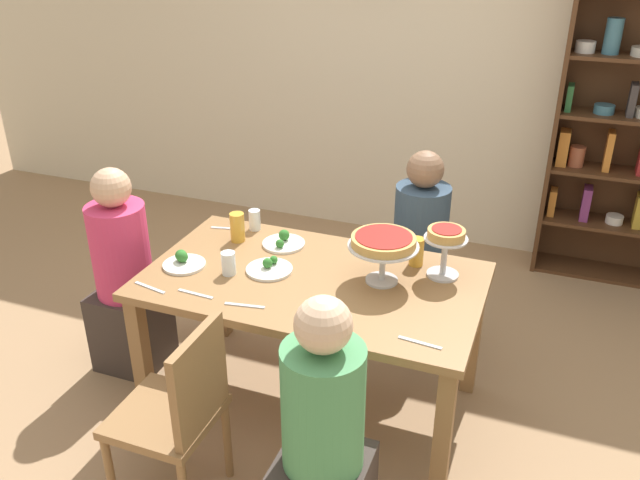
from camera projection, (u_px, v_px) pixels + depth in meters
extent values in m
plane|color=#9E7A56|center=(313.00, 402.00, 3.40)|extent=(12.00, 12.00, 0.00)
cube|color=beige|center=(426.00, 50.00, 4.62)|extent=(8.00, 0.12, 2.80)
cube|color=olive|center=(312.00, 281.00, 3.08)|extent=(1.57, 0.91, 0.04)
cube|color=olive|center=(142.00, 360.00, 3.15)|extent=(0.07, 0.07, 0.70)
cube|color=olive|center=(443.00, 437.00, 2.69)|extent=(0.07, 0.07, 0.70)
cube|color=olive|center=(221.00, 282.00, 3.81)|extent=(0.07, 0.07, 0.70)
cube|color=olive|center=(474.00, 333.00, 3.35)|extent=(0.07, 0.07, 0.70)
cube|color=#4C2D19|center=(558.00, 113.00, 4.27)|extent=(0.03, 0.30, 2.20)
cube|color=#4C2D19|center=(613.00, 274.00, 4.58)|extent=(1.04, 0.28, 0.02)
cube|color=#4C2D19|center=(624.00, 226.00, 4.42)|extent=(1.04, 0.28, 0.02)
cube|color=#4C2D19|center=(636.00, 175.00, 4.26)|extent=(1.04, 0.28, 0.02)
cube|color=orange|center=(552.00, 202.00, 4.53)|extent=(0.05, 0.12, 0.18)
cube|color=#7A3370|center=(586.00, 203.00, 4.45)|extent=(0.05, 0.13, 0.23)
cylinder|color=silver|center=(614.00, 219.00, 4.43)|extent=(0.11, 0.11, 0.05)
cube|color=#B7932D|center=(639.00, 211.00, 4.35)|extent=(0.05, 0.13, 0.22)
cube|color=orange|center=(563.00, 147.00, 4.35)|extent=(0.07, 0.13, 0.23)
cylinder|color=brown|center=(577.00, 156.00, 4.34)|extent=(0.10, 0.10, 0.13)
cube|color=orange|center=(609.00, 151.00, 4.25)|extent=(0.04, 0.13, 0.26)
cube|color=#2D6B38|center=(570.00, 97.00, 4.20)|extent=(0.04, 0.13, 0.17)
cylinder|color=#3D7084|center=(604.00, 109.00, 4.16)|extent=(0.12, 0.12, 0.06)
cube|color=#3D3838|center=(632.00, 100.00, 4.08)|extent=(0.04, 0.13, 0.20)
cylinder|color=silver|center=(585.00, 47.00, 4.05)|extent=(0.12, 0.12, 0.07)
cylinder|color=#3D7084|center=(613.00, 36.00, 3.97)|extent=(0.10, 0.10, 0.21)
cube|color=#382D28|center=(415.00, 302.00, 3.85)|extent=(0.34, 0.34, 0.45)
cylinder|color=#33475B|center=(421.00, 229.00, 3.64)|extent=(0.30, 0.30, 0.50)
sphere|color=#846047|center=(425.00, 169.00, 3.48)|extent=(0.20, 0.20, 0.20)
cylinder|color=#4C935B|center=(323.00, 408.00, 2.33)|extent=(0.30, 0.30, 0.50)
sphere|color=beige|center=(323.00, 325.00, 2.17)|extent=(0.20, 0.20, 0.20)
cube|color=#382D28|center=(132.00, 327.00, 3.62)|extent=(0.34, 0.34, 0.45)
cylinder|color=#D63866|center=(120.00, 250.00, 3.41)|extent=(0.30, 0.30, 0.50)
sphere|color=tan|center=(111.00, 188.00, 3.25)|extent=(0.20, 0.20, 0.20)
cube|color=olive|center=(165.00, 416.00, 2.68)|extent=(0.40, 0.40, 0.04)
cube|color=olive|center=(199.00, 381.00, 2.52)|extent=(0.04, 0.36, 0.42)
cylinder|color=olive|center=(111.00, 475.00, 2.69)|extent=(0.04, 0.04, 0.41)
cylinder|color=olive|center=(159.00, 420.00, 2.99)|extent=(0.04, 0.04, 0.41)
cylinder|color=olive|center=(227.00, 440.00, 2.87)|extent=(0.04, 0.04, 0.41)
cylinder|color=silver|center=(382.00, 280.00, 3.04)|extent=(0.15, 0.15, 0.01)
cylinder|color=silver|center=(383.00, 263.00, 3.00)|extent=(0.03, 0.03, 0.17)
cylinder|color=silver|center=(383.00, 246.00, 2.96)|extent=(0.32, 0.32, 0.01)
cylinder|color=tan|center=(384.00, 241.00, 2.95)|extent=(0.29, 0.29, 0.04)
cylinder|color=maroon|center=(384.00, 237.00, 2.94)|extent=(0.26, 0.26, 0.00)
cylinder|color=silver|center=(442.00, 274.00, 3.09)|extent=(0.15, 0.15, 0.01)
cylinder|color=silver|center=(444.00, 256.00, 3.05)|extent=(0.03, 0.03, 0.18)
cylinder|color=silver|center=(446.00, 239.00, 3.00)|extent=(0.20, 0.20, 0.01)
cylinder|color=tan|center=(446.00, 234.00, 2.99)|extent=(0.17, 0.17, 0.04)
cylinder|color=maroon|center=(447.00, 229.00, 2.98)|extent=(0.14, 0.14, 0.00)
cylinder|color=white|center=(284.00, 244.00, 3.37)|extent=(0.22, 0.22, 0.01)
sphere|color=#2D7028|center=(284.00, 235.00, 3.38)|extent=(0.06, 0.06, 0.06)
sphere|color=#2D7028|center=(280.00, 244.00, 3.31)|extent=(0.04, 0.04, 0.04)
cylinder|color=white|center=(184.00, 265.00, 3.17)|extent=(0.21, 0.21, 0.01)
sphere|color=#2D7028|center=(181.00, 255.00, 3.18)|extent=(0.06, 0.06, 0.06)
sphere|color=#2D7028|center=(182.00, 257.00, 3.17)|extent=(0.06, 0.06, 0.06)
cylinder|color=white|center=(269.00, 269.00, 3.13)|extent=(0.22, 0.22, 0.01)
sphere|color=#2D7028|center=(274.00, 260.00, 3.16)|extent=(0.04, 0.04, 0.04)
sphere|color=#2D7028|center=(267.00, 263.00, 3.12)|extent=(0.05, 0.05, 0.05)
cylinder|color=gold|center=(417.00, 252.00, 3.16)|extent=(0.07, 0.07, 0.14)
cylinder|color=gold|center=(237.00, 227.00, 3.39)|extent=(0.07, 0.07, 0.15)
cylinder|color=white|center=(377.00, 241.00, 3.31)|extent=(0.06, 0.06, 0.10)
cylinder|color=white|center=(229.00, 263.00, 3.08)|extent=(0.07, 0.07, 0.11)
cylinder|color=white|center=(255.00, 220.00, 3.51)|extent=(0.06, 0.06, 0.11)
cube|color=silver|center=(245.00, 305.00, 2.85)|extent=(0.18, 0.05, 0.00)
cube|color=silver|center=(227.00, 228.00, 3.54)|extent=(0.18, 0.05, 0.00)
cube|color=silver|center=(420.00, 343.00, 2.61)|extent=(0.18, 0.03, 0.00)
cube|color=silver|center=(150.00, 288.00, 2.99)|extent=(0.18, 0.05, 0.00)
cube|color=silver|center=(196.00, 294.00, 2.94)|extent=(0.18, 0.03, 0.00)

